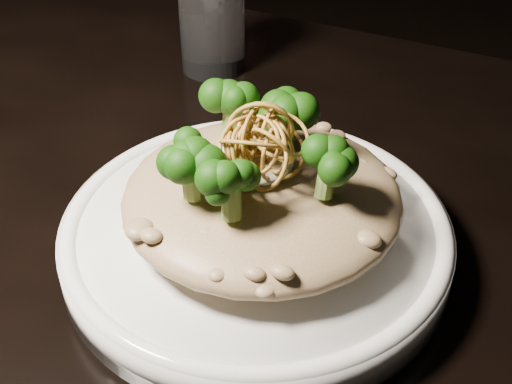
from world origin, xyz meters
TOP-DOWN VIEW (x-y plane):
  - table at (0.00, 0.00)m, footprint 1.10×0.80m
  - plate at (0.10, 0.02)m, footprint 0.27×0.27m
  - risotto at (0.10, 0.02)m, footprint 0.19×0.19m
  - broccoli at (0.09, 0.02)m, footprint 0.12×0.12m
  - cheese at (0.09, 0.02)m, footprint 0.05×0.05m
  - shallots at (0.10, 0.02)m, footprint 0.06×0.06m
  - drinking_glass at (-0.06, 0.25)m, footprint 0.08×0.08m

SIDE VIEW (x-z plane):
  - table at x=0.00m, z-range 0.29..1.04m
  - plate at x=0.10m, z-range 0.75..0.78m
  - risotto at x=0.10m, z-range 0.78..0.82m
  - drinking_glass at x=-0.06m, z-range 0.75..0.86m
  - cheese at x=0.09m, z-range 0.82..0.83m
  - broccoli at x=0.09m, z-range 0.82..0.86m
  - shallots at x=0.10m, z-range 0.83..0.87m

